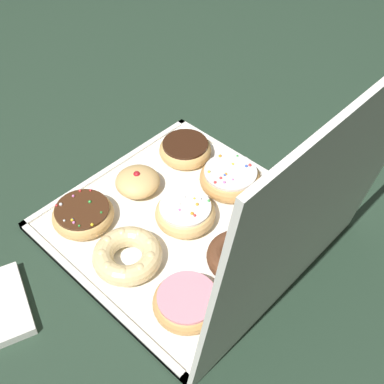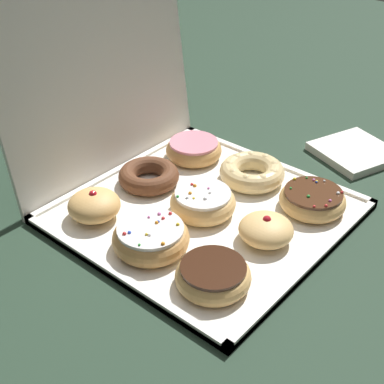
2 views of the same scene
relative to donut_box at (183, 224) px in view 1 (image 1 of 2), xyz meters
name	(u,v)px [view 1 (image 1 of 2)]	position (x,y,z in m)	size (l,w,h in m)	color
ground_plane	(183,225)	(0.00, 0.00, -0.01)	(3.00, 3.00, 0.00)	#233828
donut_box	(183,224)	(0.00, 0.00, 0.00)	(0.43, 0.43, 0.01)	white
box_lid_open	(317,217)	(0.00, 0.25, 0.22)	(0.43, 0.44, 0.01)	white
chocolate_frosted_donut_0	(185,149)	(-0.13, -0.13, 0.02)	(0.11, 0.11, 0.04)	tan
jelly_filled_donut_1	(136,183)	(0.00, -0.12, 0.03)	(0.09, 0.09, 0.05)	#E5B770
sprinkle_donut_2	(83,214)	(0.13, -0.14, 0.02)	(0.11, 0.11, 0.04)	tan
sprinkle_donut_3	(229,177)	(-0.13, 0.00, 0.03)	(0.12, 0.12, 0.04)	tan
sprinkle_donut_4	(187,214)	(-0.01, 0.00, 0.03)	(0.11, 0.11, 0.04)	#E5B770
cruller_donut_5	(127,255)	(0.13, -0.01, 0.02)	(0.12, 0.12, 0.04)	#EACC8C
jelly_filled_donut_6	(284,210)	(-0.13, 0.13, 0.03)	(0.09, 0.09, 0.05)	tan
chocolate_cake_ring_donut_7	(239,256)	(0.00, 0.13, 0.02)	(0.11, 0.11, 0.03)	#59331E
pink_frosted_donut_8	(187,302)	(0.13, 0.13, 0.02)	(0.11, 0.11, 0.04)	tan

